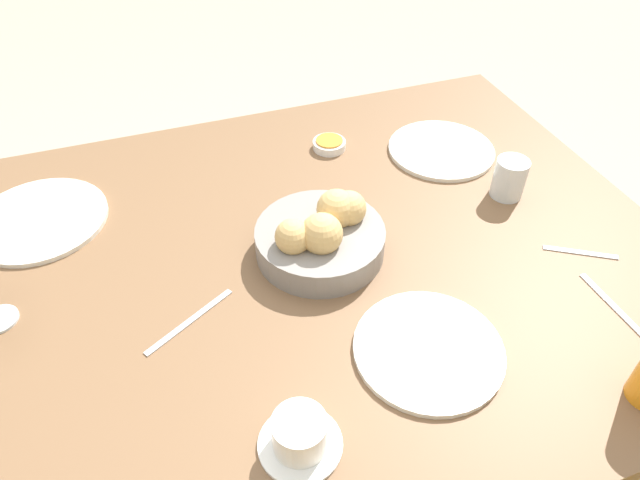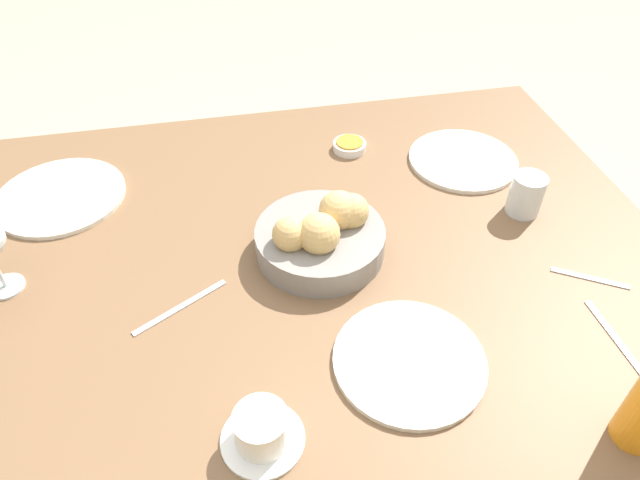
{
  "view_description": "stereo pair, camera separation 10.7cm",
  "coord_description": "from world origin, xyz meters",
  "px_view_note": "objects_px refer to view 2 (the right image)",
  "views": [
    {
      "loc": [
        0.2,
        0.74,
        1.47
      ],
      "look_at": [
        -0.06,
        -0.01,
        0.74
      ],
      "focal_mm": 32.0,
      "sensor_mm": 36.0,
      "label": 1
    },
    {
      "loc": [
        0.09,
        0.76,
        1.47
      ],
      "look_at": [
        -0.06,
        -0.01,
        0.74
      ],
      "focal_mm": 32.0,
      "sensor_mm": 36.0,
      "label": 2
    }
  ],
  "objects_px": {
    "plate_near_right": "(60,196)",
    "fork_silver": "(619,343)",
    "bread_basket": "(322,235)",
    "jam_bowl_honey": "(350,146)",
    "knife_silver": "(181,307)",
    "plate_near_left": "(463,160)",
    "spoon_coffee": "(590,278)",
    "coffee_cup": "(262,430)",
    "plate_far_center": "(409,361)",
    "water_tumbler": "(526,195)"
  },
  "relations": [
    {
      "from": "plate_near_right",
      "to": "knife_silver",
      "type": "xyz_separation_m",
      "value": [
        -0.24,
        0.36,
        -0.0
      ]
    },
    {
      "from": "water_tumbler",
      "to": "spoon_coffee",
      "type": "relative_size",
      "value": 0.7
    },
    {
      "from": "jam_bowl_honey",
      "to": "knife_silver",
      "type": "relative_size",
      "value": 0.47
    },
    {
      "from": "bread_basket",
      "to": "fork_silver",
      "type": "bearing_deg",
      "value": 144.41
    },
    {
      "from": "plate_near_right",
      "to": "fork_silver",
      "type": "bearing_deg",
      "value": 148.29
    },
    {
      "from": "plate_near_right",
      "to": "bread_basket",
      "type": "bearing_deg",
      "value": 151.85
    },
    {
      "from": "water_tumbler",
      "to": "coffee_cup",
      "type": "relative_size",
      "value": 0.72
    },
    {
      "from": "bread_basket",
      "to": "plate_near_left",
      "type": "bearing_deg",
      "value": -148.96
    },
    {
      "from": "water_tumbler",
      "to": "plate_near_left",
      "type": "bearing_deg",
      "value": -74.89
    },
    {
      "from": "water_tumbler",
      "to": "jam_bowl_honey",
      "type": "relative_size",
      "value": 1.11
    },
    {
      "from": "knife_silver",
      "to": "spoon_coffee",
      "type": "distance_m",
      "value": 0.74
    },
    {
      "from": "bread_basket",
      "to": "plate_near_left",
      "type": "xyz_separation_m",
      "value": [
        -0.38,
        -0.23,
        -0.04
      ]
    },
    {
      "from": "plate_near_left",
      "to": "knife_silver",
      "type": "height_order",
      "value": "plate_near_left"
    },
    {
      "from": "plate_near_right",
      "to": "coffee_cup",
      "type": "bearing_deg",
      "value": 118.9
    },
    {
      "from": "water_tumbler",
      "to": "jam_bowl_honey",
      "type": "height_order",
      "value": "water_tumbler"
    },
    {
      "from": "coffee_cup",
      "to": "jam_bowl_honey",
      "type": "distance_m",
      "value": 0.75
    },
    {
      "from": "jam_bowl_honey",
      "to": "spoon_coffee",
      "type": "bearing_deg",
      "value": 123.64
    },
    {
      "from": "fork_silver",
      "to": "coffee_cup",
      "type": "bearing_deg",
      "value": 5.01
    },
    {
      "from": "plate_near_right",
      "to": "fork_silver",
      "type": "xyz_separation_m",
      "value": [
        -0.94,
        0.58,
        -0.0
      ]
    },
    {
      "from": "plate_near_right",
      "to": "plate_far_center",
      "type": "height_order",
      "value": "same"
    },
    {
      "from": "fork_silver",
      "to": "spoon_coffee",
      "type": "relative_size",
      "value": 1.49
    },
    {
      "from": "spoon_coffee",
      "to": "plate_near_right",
      "type": "bearing_deg",
      "value": -24.32
    },
    {
      "from": "coffee_cup",
      "to": "knife_silver",
      "type": "distance_m",
      "value": 0.3
    },
    {
      "from": "knife_silver",
      "to": "fork_silver",
      "type": "bearing_deg",
      "value": 162.42
    },
    {
      "from": "plate_near_right",
      "to": "jam_bowl_honey",
      "type": "relative_size",
      "value": 3.47
    },
    {
      "from": "plate_near_right",
      "to": "plate_far_center",
      "type": "distance_m",
      "value": 0.81
    },
    {
      "from": "plate_near_right",
      "to": "coffee_cup",
      "type": "xyz_separation_m",
      "value": [
        -0.35,
        0.63,
        0.02
      ]
    },
    {
      "from": "plate_near_left",
      "to": "plate_near_right",
      "type": "bearing_deg",
      "value": -2.94
    },
    {
      "from": "coffee_cup",
      "to": "plate_far_center",
      "type": "bearing_deg",
      "value": -160.86
    },
    {
      "from": "plate_far_center",
      "to": "knife_silver",
      "type": "distance_m",
      "value": 0.4
    },
    {
      "from": "plate_near_left",
      "to": "spoon_coffee",
      "type": "distance_m",
      "value": 0.4
    },
    {
      "from": "water_tumbler",
      "to": "jam_bowl_honey",
      "type": "xyz_separation_m",
      "value": [
        0.3,
        -0.29,
        -0.03
      ]
    },
    {
      "from": "bread_basket",
      "to": "jam_bowl_honey",
      "type": "height_order",
      "value": "bread_basket"
    },
    {
      "from": "plate_near_left",
      "to": "jam_bowl_honey",
      "type": "xyz_separation_m",
      "value": [
        0.24,
        -0.1,
        0.01
      ]
    },
    {
      "from": "plate_near_left",
      "to": "fork_silver",
      "type": "distance_m",
      "value": 0.54
    },
    {
      "from": "fork_silver",
      "to": "knife_silver",
      "type": "xyz_separation_m",
      "value": [
        0.7,
        -0.22,
        0.0
      ]
    },
    {
      "from": "plate_far_center",
      "to": "knife_silver",
      "type": "relative_size",
      "value": 1.48
    },
    {
      "from": "fork_silver",
      "to": "knife_silver",
      "type": "bearing_deg",
      "value": -17.58
    },
    {
      "from": "fork_silver",
      "to": "spoon_coffee",
      "type": "height_order",
      "value": "same"
    },
    {
      "from": "plate_near_left",
      "to": "water_tumbler",
      "type": "bearing_deg",
      "value": 105.11
    },
    {
      "from": "bread_basket",
      "to": "fork_silver",
      "type": "relative_size",
      "value": 1.33
    },
    {
      "from": "bread_basket",
      "to": "water_tumbler",
      "type": "bearing_deg",
      "value": -175.16
    },
    {
      "from": "plate_near_left",
      "to": "spoon_coffee",
      "type": "relative_size",
      "value": 2.01
    },
    {
      "from": "plate_near_left",
      "to": "plate_near_right",
      "type": "distance_m",
      "value": 0.89
    },
    {
      "from": "coffee_cup",
      "to": "fork_silver",
      "type": "relative_size",
      "value": 0.66
    },
    {
      "from": "plate_near_right",
      "to": "water_tumbler",
      "type": "height_order",
      "value": "water_tumbler"
    },
    {
      "from": "bread_basket",
      "to": "plate_near_left",
      "type": "relative_size",
      "value": 0.99
    },
    {
      "from": "jam_bowl_honey",
      "to": "fork_silver",
      "type": "height_order",
      "value": "jam_bowl_honey"
    },
    {
      "from": "spoon_coffee",
      "to": "water_tumbler",
      "type": "bearing_deg",
      "value": -80.31
    },
    {
      "from": "bread_basket",
      "to": "plate_near_left",
      "type": "distance_m",
      "value": 0.44
    }
  ]
}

